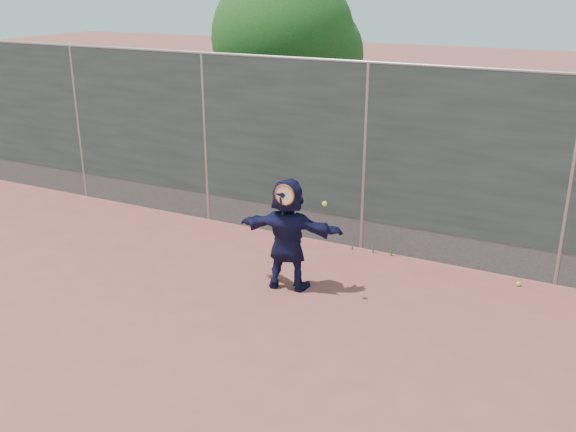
% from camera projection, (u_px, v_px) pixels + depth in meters
% --- Properties ---
extents(ground, '(80.00, 80.00, 0.00)m').
position_uv_depth(ground, '(256.00, 349.00, 7.66)').
color(ground, '#9E4C42').
rests_on(ground, ground).
extents(player, '(1.56, 0.71, 1.62)m').
position_uv_depth(player, '(288.00, 234.00, 8.96)').
color(player, '#131335').
rests_on(player, ground).
extents(ball_ground, '(0.07, 0.07, 0.07)m').
position_uv_depth(ball_ground, '(519.00, 284.00, 9.23)').
color(ball_ground, '#CAED34').
rests_on(ball_ground, ground).
extents(fence, '(20.00, 0.06, 3.03)m').
position_uv_depth(fence, '(365.00, 154.00, 10.05)').
color(fence, '#38423D').
rests_on(fence, ground).
extents(swing_action, '(0.73, 0.16, 0.51)m').
position_uv_depth(swing_action, '(288.00, 197.00, 8.54)').
color(swing_action, '#C04412').
rests_on(swing_action, ground).
extents(tree_left, '(3.15, 3.00, 4.53)m').
position_uv_depth(tree_left, '(291.00, 43.00, 13.36)').
color(tree_left, '#382314').
rests_on(tree_left, ground).
extents(weed_clump, '(0.68, 0.07, 0.30)m').
position_uv_depth(weed_clump, '(376.00, 246.00, 10.32)').
color(weed_clump, '#387226').
rests_on(weed_clump, ground).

